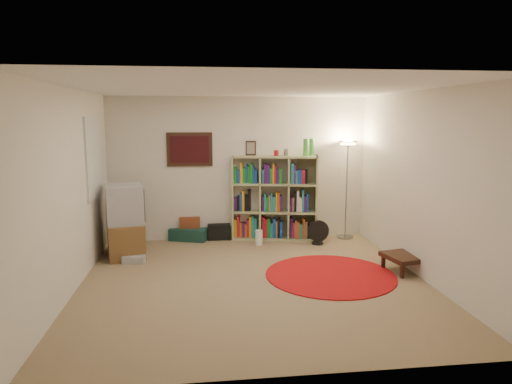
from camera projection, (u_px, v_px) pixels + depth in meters
room at (249, 187)px, 5.85m from camera, size 4.54×4.54×2.54m
bookshelf at (273, 199)px, 8.07m from camera, size 1.54×0.70×1.78m
floor_lamp at (348, 158)px, 7.97m from camera, size 0.41×0.41×1.74m
floor_fan at (318, 232)px, 7.75m from camera, size 0.37×0.22×0.42m
tv_stand at (125, 222)px, 7.06m from camera, size 0.69×0.87×1.12m
dvd_box at (135, 258)px, 6.83m from camera, size 0.35×0.30×0.11m
suitcase at (190, 233)px, 8.10m from camera, size 0.76×0.61×0.21m
wicker_basket at (190, 222)px, 8.10m from camera, size 0.36×0.26×0.20m
duffel_bag at (219, 231)px, 8.15m from camera, size 0.41×0.35×0.28m
paper_towel at (259, 238)px, 7.74m from camera, size 0.13×0.13×0.25m
red_rug at (330, 275)px, 6.24m from camera, size 1.78×1.78×0.02m
side_table at (406, 257)px, 6.38m from camera, size 0.64×0.64×0.25m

